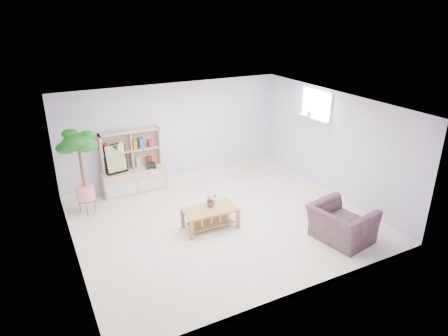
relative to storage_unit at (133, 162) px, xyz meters
name	(u,v)px	position (x,y,z in m)	size (l,w,h in m)	color
floor	(220,222)	(1.12, -2.24, -0.72)	(5.50, 5.00, 0.01)	beige
ceiling	(220,105)	(1.12, -2.24, 1.68)	(5.50, 5.00, 0.01)	white
walls	(220,167)	(1.12, -2.24, 0.48)	(5.51, 5.01, 2.40)	silver
baseboard	(220,220)	(1.12, -2.24, -0.67)	(5.50, 5.00, 0.10)	white
window	(317,104)	(3.85, -1.64, 1.28)	(0.10, 0.98, 0.68)	silver
window_sill	(313,119)	(3.79, -1.64, 0.96)	(0.14, 1.00, 0.04)	white
storage_unit	(133,162)	(0.00, 0.00, 0.00)	(1.45, 0.49, 1.45)	#CEAB88
poster	(116,159)	(-0.38, -0.03, 0.16)	(0.49, 0.11, 0.68)	yellow
toy_truck	(151,165)	(0.40, -0.10, -0.11)	(0.28, 0.20, 0.15)	black
coffee_table	(210,218)	(0.85, -2.33, -0.51)	(1.03, 0.56, 0.42)	#9F764D
table_plant	(211,200)	(0.91, -2.24, -0.17)	(0.23, 0.20, 0.26)	#1B7022
floor_tree	(82,173)	(-1.18, -0.61, 0.18)	(0.67, 0.67, 1.81)	#136D17
armchair	(341,222)	(2.81, -3.82, -0.34)	(1.04, 0.91, 0.77)	#0F1843
sill_plant	(310,112)	(3.79, -1.48, 1.08)	(0.12, 0.10, 0.21)	#136D17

